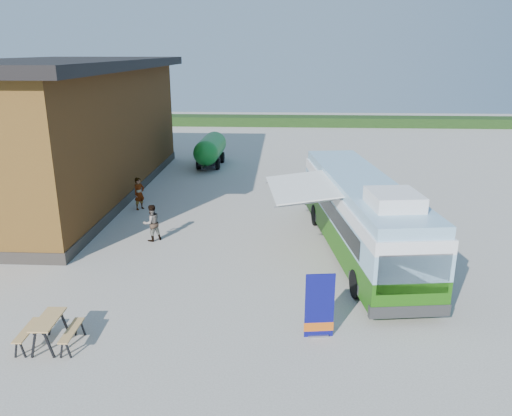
# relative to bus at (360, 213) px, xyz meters

# --- Properties ---
(ground) EXTENTS (100.00, 100.00, 0.00)m
(ground) POSITION_rel_bus_xyz_m (-5.03, -1.92, -1.73)
(ground) COLOR #BCB7AD
(ground) RESTS_ON ground
(barn) EXTENTS (9.60, 21.20, 7.50)m
(barn) POSITION_rel_bus_xyz_m (-15.53, 8.08, 1.86)
(barn) COLOR brown
(barn) RESTS_ON ground
(hedge) EXTENTS (40.00, 3.00, 1.00)m
(hedge) POSITION_rel_bus_xyz_m (2.97, 36.08, -1.23)
(hedge) COLOR #264419
(hedge) RESTS_ON ground
(bus) EXTENTS (3.97, 11.98, 3.61)m
(bus) POSITION_rel_bus_xyz_m (0.00, 0.00, 0.00)
(bus) COLOR #2C7413
(bus) RESTS_ON ground
(awning) EXTENTS (3.20, 4.60, 0.53)m
(awning) POSITION_rel_bus_xyz_m (-2.15, 0.04, 0.90)
(awning) COLOR white
(awning) RESTS_ON ground
(banner) EXTENTS (0.87, 0.26, 2.00)m
(banner) POSITION_rel_bus_xyz_m (-2.04, -6.46, -0.91)
(banner) COLOR #0C0D5E
(banner) RESTS_ON ground
(picnic_table) EXTENTS (1.58, 1.42, 0.87)m
(picnic_table) POSITION_rel_bus_xyz_m (-9.60, -7.37, -1.08)
(picnic_table) COLOR tan
(picnic_table) RESTS_ON ground
(person_a) EXTENTS (0.70, 0.74, 1.70)m
(person_a) POSITION_rel_bus_xyz_m (-10.59, 5.29, -0.87)
(person_a) COLOR #999999
(person_a) RESTS_ON ground
(person_b) EXTENTS (1.01, 0.98, 1.63)m
(person_b) POSITION_rel_bus_xyz_m (-8.80, 0.88, -0.91)
(person_b) COLOR #999999
(person_b) RESTS_ON ground
(slurry_tanker) EXTENTS (1.81, 5.86, 2.16)m
(slurry_tanker) POSITION_rel_bus_xyz_m (-8.33, 15.73, -0.48)
(slurry_tanker) COLOR #178129
(slurry_tanker) RESTS_ON ground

